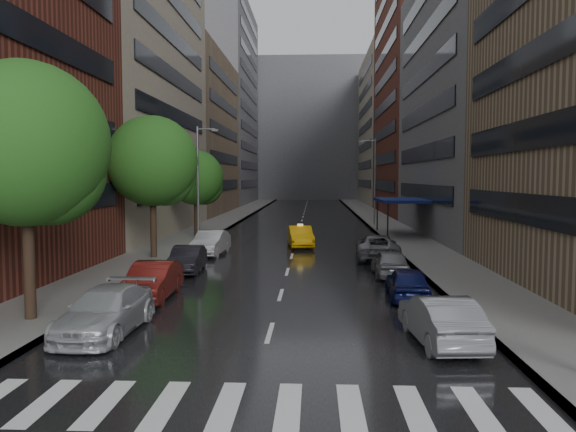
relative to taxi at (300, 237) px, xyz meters
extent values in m
plane|color=gray|center=(-0.43, -26.87, -0.78)|extent=(220.00, 220.00, 0.00)
cube|color=black|center=(-0.43, 23.13, -0.77)|extent=(14.00, 140.00, 0.01)
cube|color=gray|center=(-9.43, 23.13, -0.70)|extent=(4.00, 140.00, 0.15)
cube|color=gray|center=(8.57, 23.13, -0.70)|extent=(4.00, 140.00, 0.15)
cube|color=silver|center=(-5.13, -28.87, -0.77)|extent=(0.55, 2.80, 0.01)
cube|color=silver|center=(-3.73, -28.87, -0.77)|extent=(0.55, 2.80, 0.01)
cube|color=silver|center=(-2.33, -28.87, -0.77)|extent=(0.55, 2.80, 0.01)
cube|color=silver|center=(-0.93, -28.87, -0.77)|extent=(0.55, 2.80, 0.01)
cube|color=silver|center=(0.47, -28.87, -0.77)|extent=(0.55, 2.80, 0.01)
cube|color=silver|center=(1.87, -28.87, -0.77)|extent=(0.55, 2.80, 0.01)
cube|color=silver|center=(3.27, -28.87, -0.77)|extent=(0.55, 2.80, 0.01)
cube|color=silver|center=(4.67, -28.87, -0.77)|extent=(0.55, 2.80, 0.01)
cube|color=silver|center=(6.07, -28.87, -0.77)|extent=(0.55, 2.80, 0.01)
cube|color=gray|center=(-15.43, 9.13, 16.22)|extent=(8.00, 28.00, 34.00)
cube|color=#937A5B|center=(-15.43, 37.13, 10.22)|extent=(8.00, 28.00, 22.00)
cube|color=slate|center=(-15.43, 67.13, 18.22)|extent=(8.00, 32.00, 38.00)
cube|color=slate|center=(14.57, 9.13, 11.22)|extent=(8.00, 28.00, 24.00)
cube|color=maroon|center=(14.57, 37.13, 17.22)|extent=(8.00, 28.00, 36.00)
cube|color=gray|center=(14.57, 67.13, 13.22)|extent=(8.00, 32.00, 28.00)
cube|color=slate|center=(-0.43, 91.13, 15.22)|extent=(40.00, 14.00, 32.00)
cylinder|color=#382619|center=(-9.03, -21.96, 1.75)|extent=(0.40, 0.40, 5.06)
sphere|color=#1E5116|center=(-9.03, -21.96, 5.55)|extent=(5.78, 5.78, 5.78)
cylinder|color=#382619|center=(-9.03, -6.62, 1.69)|extent=(0.40, 0.40, 4.93)
sphere|color=#1E5116|center=(-9.03, -6.62, 5.38)|extent=(5.63, 5.63, 5.63)
cylinder|color=#382619|center=(-9.03, 6.11, 1.27)|extent=(0.40, 0.40, 4.09)
sphere|color=#1E5116|center=(-9.03, 6.11, 4.34)|extent=(4.68, 4.68, 4.68)
imported|color=#FFB30D|center=(0.00, 0.00, 0.00)|extent=(2.24, 4.89, 1.56)
imported|color=#A7A8AD|center=(-5.83, -23.21, -0.02)|extent=(2.29, 5.26, 1.51)
imported|color=maroon|center=(-5.83, -17.90, 0.00)|extent=(1.72, 4.75, 1.56)
imported|color=black|center=(-5.83, -11.37, -0.06)|extent=(1.70, 4.42, 1.44)
imported|color=#A3A2A7|center=(-5.83, -4.48, 0.03)|extent=(2.05, 5.00, 1.61)
imported|color=slate|center=(4.97, -23.80, -0.01)|extent=(2.01, 4.76, 1.53)
imported|color=#0D113D|center=(4.97, -17.58, -0.07)|extent=(1.89, 4.21, 1.41)
imported|color=slate|center=(4.97, -12.15, -0.05)|extent=(1.78, 4.30, 1.46)
imported|color=slate|center=(4.97, -6.06, 0.01)|extent=(2.95, 5.79, 1.57)
cylinder|color=gray|center=(-8.23, 3.13, 3.87)|extent=(0.18, 0.18, 9.00)
cube|color=gray|center=(-6.83, 3.13, 8.07)|extent=(0.50, 0.22, 0.16)
cylinder|color=gray|center=(7.37, 18.13, 3.87)|extent=(0.18, 0.18, 9.00)
cube|color=gray|center=(5.97, 18.13, 8.07)|extent=(0.50, 0.22, 0.16)
cube|color=navy|center=(8.57, 8.13, 2.37)|extent=(4.00, 8.00, 0.25)
cylinder|color=black|center=(6.97, 4.33, 0.87)|extent=(0.12, 0.12, 3.00)
cylinder|color=black|center=(6.97, 11.93, 0.87)|extent=(0.12, 0.12, 3.00)
camera|label=1|loc=(1.03, -41.14, 4.40)|focal=35.00mm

